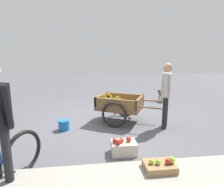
{
  "coord_description": "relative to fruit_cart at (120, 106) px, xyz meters",
  "views": [
    {
      "loc": [
        0.47,
        4.86,
        1.75
      ],
      "look_at": [
        -0.13,
        0.04,
        0.75
      ],
      "focal_mm": 30.62,
      "sensor_mm": 36.0,
      "label": 1
    }
  ],
  "objects": [
    {
      "name": "ground_plane",
      "position": [
        0.32,
        -0.11,
        -0.44
      ],
      "size": [
        24.0,
        24.0,
        0.0
      ],
      "primitive_type": "plane",
      "color": "#56565B"
    },
    {
      "name": "apple_crate",
      "position": [
        0.2,
        1.65,
        -0.31
      ],
      "size": [
        0.44,
        0.32,
        0.31
      ],
      "color": "beige",
      "rests_on": "ground"
    },
    {
      "name": "vendor_person",
      "position": [
        -1.02,
        0.53,
        0.49
      ],
      "size": [
        0.33,
        0.51,
        1.56
      ],
      "color": "black",
      "rests_on": "ground"
    },
    {
      "name": "fruit_cart",
      "position": [
        0.0,
        0.0,
        0.0
      ],
      "size": [
        1.81,
        1.44,
        0.74
      ],
      "color": "brown",
      "rests_on": "ground"
    },
    {
      "name": "mixed_fruit_crate",
      "position": [
        -0.2,
        2.38,
        -0.32
      ],
      "size": [
        0.44,
        0.32,
        0.32
      ],
      "color": "#99754C",
      "rests_on": "ground"
    },
    {
      "name": "dog",
      "position": [
        -1.94,
        -2.02,
        -0.17
      ],
      "size": [
        0.19,
        0.67,
        0.4
      ],
      "color": "#4C3823",
      "rests_on": "ground"
    },
    {
      "name": "plastic_bucket",
      "position": [
        1.39,
        0.4,
        -0.32
      ],
      "size": [
        0.25,
        0.25,
        0.23
      ],
      "primitive_type": "cylinder",
      "color": "#1966B2",
      "rests_on": "ground"
    }
  ]
}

